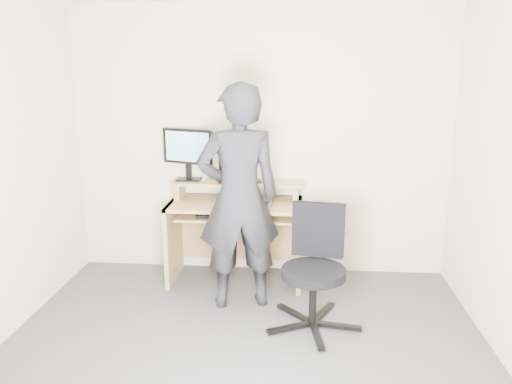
# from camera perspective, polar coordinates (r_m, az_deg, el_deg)

# --- Properties ---
(ground) EXTENTS (3.50, 3.50, 0.00)m
(ground) POSITION_cam_1_polar(r_m,az_deg,el_deg) (3.47, -1.87, -19.84)
(ground) COLOR #4B4C50
(ground) RESTS_ON ground
(back_wall) EXTENTS (3.50, 0.02, 2.50)m
(back_wall) POSITION_cam_1_polar(r_m,az_deg,el_deg) (4.67, 0.46, 5.68)
(back_wall) COLOR beige
(back_wall) RESTS_ON ground
(desk) EXTENTS (1.20, 0.60, 0.91)m
(desk) POSITION_cam_1_polar(r_m,az_deg,el_deg) (4.63, -2.23, -3.34)
(desk) COLOR tan
(desk) RESTS_ON ground
(monitor) EXTENTS (0.49, 0.20, 0.48)m
(monitor) POSITION_cam_1_polar(r_m,az_deg,el_deg) (4.63, -7.82, 4.81)
(monitor) COLOR black
(monitor) RESTS_ON desk
(external_drive) EXTENTS (0.10, 0.14, 0.20)m
(external_drive) POSITION_cam_1_polar(r_m,az_deg,el_deg) (4.59, -3.77, 2.46)
(external_drive) COLOR black
(external_drive) RESTS_ON desk
(travel_mug) EXTENTS (0.08, 0.08, 0.18)m
(travel_mug) POSITION_cam_1_polar(r_m,az_deg,el_deg) (4.56, -0.24, 2.26)
(travel_mug) COLOR #AFAFB3
(travel_mug) RESTS_ON desk
(smartphone) EXTENTS (0.09, 0.14, 0.01)m
(smartphone) POSITION_cam_1_polar(r_m,az_deg,el_deg) (4.57, 0.16, 1.22)
(smartphone) COLOR black
(smartphone) RESTS_ON desk
(charger) EXTENTS (0.05, 0.05, 0.03)m
(charger) POSITION_cam_1_polar(r_m,az_deg,el_deg) (4.52, -3.98, 1.20)
(charger) COLOR black
(charger) RESTS_ON desk
(headphones) EXTENTS (0.16, 0.15, 0.06)m
(headphones) POSITION_cam_1_polar(r_m,az_deg,el_deg) (4.68, -5.07, 1.50)
(headphones) COLOR silver
(headphones) RESTS_ON desk
(keyboard) EXTENTS (0.49, 0.28, 0.03)m
(keyboard) POSITION_cam_1_polar(r_m,az_deg,el_deg) (4.45, -3.95, -2.49)
(keyboard) COLOR black
(keyboard) RESTS_ON desk
(mouse) EXTENTS (0.11, 0.09, 0.04)m
(mouse) POSITION_cam_1_polar(r_m,az_deg,el_deg) (4.37, 1.24, -1.36)
(mouse) COLOR black
(mouse) RESTS_ON desk
(office_chair) EXTENTS (0.72, 0.72, 0.91)m
(office_chair) POSITION_cam_1_polar(r_m,az_deg,el_deg) (3.83, 6.76, -8.07)
(office_chair) COLOR black
(office_chair) RESTS_ON ground
(person) EXTENTS (0.76, 0.59, 1.83)m
(person) POSITION_cam_1_polar(r_m,az_deg,el_deg) (3.99, -1.99, -0.70)
(person) COLOR black
(person) RESTS_ON ground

